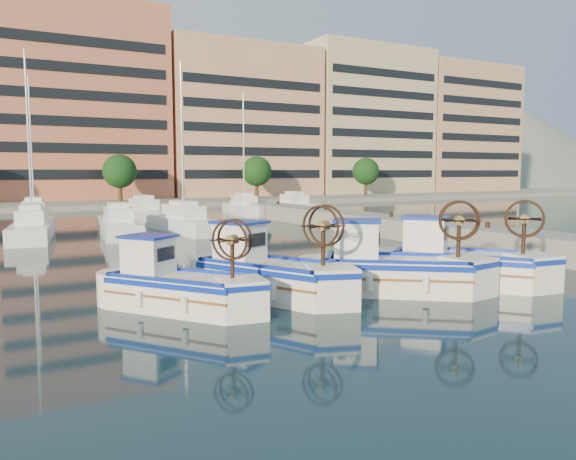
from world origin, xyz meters
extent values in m
plane|color=#17303C|center=(0.00, 0.00, 0.00)|extent=(300.00, 300.00, 0.00)
cube|color=gray|center=(13.00, 8.00, 0.60)|extent=(3.00, 60.00, 1.20)
cube|color=gray|center=(0.00, 67.00, 0.30)|extent=(180.00, 40.00, 0.60)
cube|color=#C3694B|center=(1.00, 65.00, 13.10)|extent=(22.00, 14.00, 25.00)
cube|color=black|center=(1.00, 58.00, 13.10)|extent=(20.24, 0.12, 22.50)
cube|color=tan|center=(24.00, 65.00, 11.60)|extent=(23.00, 14.00, 22.00)
cube|color=black|center=(24.00, 58.00, 11.60)|extent=(21.16, 0.12, 19.80)
cube|color=#C9B38A|center=(47.00, 65.00, 12.60)|extent=(22.00, 14.00, 24.00)
cube|color=black|center=(47.00, 58.00, 12.60)|extent=(20.24, 0.12, 21.60)
cube|color=tan|center=(69.00, 65.00, 12.10)|extent=(21.00, 14.00, 23.00)
cube|color=black|center=(69.00, 58.00, 12.10)|extent=(19.32, 0.12, 20.70)
cylinder|color=#3F2B19|center=(4.00, 53.50, 1.50)|extent=(0.50, 0.50, 3.00)
sphere|color=#174217|center=(4.00, 53.50, 4.20)|extent=(4.00, 4.00, 4.00)
cylinder|color=#3F2B19|center=(22.00, 53.50, 1.50)|extent=(0.50, 0.50, 3.00)
sphere|color=#174217|center=(22.00, 53.50, 4.20)|extent=(4.00, 4.00, 4.00)
cylinder|color=#3F2B19|center=(40.00, 53.50, 1.50)|extent=(0.50, 0.50, 3.00)
sphere|color=#174217|center=(40.00, 53.50, 4.20)|extent=(4.00, 4.00, 4.00)
cone|color=slate|center=(140.00, 110.00, 0.00)|extent=(160.00, 160.00, 50.00)
cube|color=white|center=(-7.76, 23.20, 0.50)|extent=(3.57, 9.64, 1.00)
cylinder|color=silver|center=(-7.76, 23.20, 6.00)|extent=(0.12, 0.12, 11.00)
cube|color=white|center=(-2.68, 22.42, 0.50)|extent=(3.16, 8.80, 1.00)
cube|color=white|center=(1.71, 22.45, 0.50)|extent=(2.91, 9.24, 1.00)
cylinder|color=silver|center=(1.71, 22.45, 6.00)|extent=(0.12, 0.12, 11.00)
cube|color=white|center=(-6.90, 33.48, 0.50)|extent=(3.10, 8.27, 1.00)
cylinder|color=silver|center=(-6.90, 33.48, 6.00)|extent=(0.12, 0.12, 11.00)
cube|color=white|center=(1.60, 32.90, 0.50)|extent=(2.27, 8.99, 1.00)
cube|color=white|center=(11.73, 34.67, 0.50)|extent=(3.00, 7.80, 1.00)
cylinder|color=silver|center=(11.73, 34.67, 6.00)|extent=(0.12, 0.12, 11.00)
cube|color=white|center=(17.44, 34.99, 0.50)|extent=(2.26, 7.41, 1.00)
cube|color=white|center=(-5.29, 1.10, 0.52)|extent=(3.91, 4.42, 1.04)
cube|color=#0D28AF|center=(-5.29, 1.10, 0.92)|extent=(4.02, 4.55, 0.16)
cube|color=blue|center=(-5.29, 1.10, 0.86)|extent=(3.34, 3.85, 0.06)
cube|color=white|center=(-6.00, 2.06, 1.59)|extent=(1.64, 1.69, 1.09)
cube|color=#0D28AF|center=(-6.00, 2.06, 2.19)|extent=(1.85, 1.90, 0.08)
cylinder|color=#331E14|center=(-4.24, -0.34, 1.62)|extent=(0.12, 0.12, 1.15)
cylinder|color=brown|center=(-4.24, -0.34, 2.23)|extent=(0.42, 0.41, 0.28)
torus|color=#331E14|center=(-4.36, -0.43, 2.23)|extent=(0.74, 0.98, 1.16)
torus|color=#331E14|center=(-4.12, -0.25, 2.23)|extent=(0.74, 0.98, 1.16)
cube|color=white|center=(-2.16, 1.34, 0.58)|extent=(3.85, 5.07, 1.17)
cube|color=#0D28AF|center=(-2.16, 1.34, 1.03)|extent=(3.97, 5.22, 0.18)
cube|color=blue|center=(-2.16, 1.34, 0.96)|extent=(3.25, 4.45, 0.07)
cube|color=white|center=(-2.75, 2.54, 1.78)|extent=(1.73, 1.83, 1.22)
cube|color=#0D28AF|center=(-2.75, 2.54, 2.44)|extent=(1.96, 2.06, 0.09)
cylinder|color=#331E14|center=(-1.28, -0.45, 1.81)|extent=(0.13, 0.13, 1.29)
cylinder|color=brown|center=(-1.28, -0.45, 2.50)|extent=(0.46, 0.44, 0.31)
torus|color=#331E14|center=(-1.43, -0.52, 2.50)|extent=(0.64, 1.20, 1.30)
torus|color=#331E14|center=(-1.13, -0.38, 2.50)|extent=(0.64, 1.20, 1.30)
cube|color=white|center=(1.91, -0.06, 0.59)|extent=(5.00, 4.46, 1.18)
cube|color=#0D28AF|center=(1.91, -0.06, 1.04)|extent=(5.15, 4.60, 0.18)
cube|color=blue|center=(1.91, -0.06, 0.97)|extent=(4.35, 3.82, 0.07)
cube|color=white|center=(0.83, 0.76, 1.80)|extent=(1.91, 1.87, 1.24)
cube|color=#0D28AF|center=(0.83, 0.76, 2.48)|extent=(2.15, 2.11, 0.09)
cylinder|color=#331E14|center=(3.53, -1.27, 1.84)|extent=(0.14, 0.14, 1.31)
cylinder|color=brown|center=(3.53, -1.27, 2.53)|extent=(0.47, 0.48, 0.32)
torus|color=#331E14|center=(3.43, -1.41, 2.53)|extent=(1.10, 0.85, 1.32)
torus|color=#331E14|center=(3.63, -1.14, 2.53)|extent=(1.10, 0.85, 1.32)
cube|color=white|center=(4.87, -0.20, 0.59)|extent=(4.52, 4.92, 1.17)
cube|color=#0D28AF|center=(4.87, -0.20, 1.03)|extent=(4.65, 5.07, 0.18)
cube|color=blue|center=(4.87, -0.20, 0.96)|extent=(3.88, 4.28, 0.07)
cube|color=white|center=(4.02, 0.85, 1.79)|extent=(1.87, 1.90, 1.23)
cube|color=#0D28AF|center=(4.02, 0.85, 2.46)|extent=(2.11, 2.14, 0.09)
cylinder|color=#331E14|center=(6.13, -1.76, 1.82)|extent=(0.13, 0.13, 1.30)
cylinder|color=brown|center=(6.13, -1.76, 2.52)|extent=(0.48, 0.47, 0.31)
torus|color=#331E14|center=(6.00, -1.87, 2.52)|extent=(0.88, 1.07, 1.31)
torus|color=#331E14|center=(6.26, -1.66, 2.52)|extent=(0.88, 1.07, 1.31)
camera|label=1|loc=(-10.33, -14.88, 4.15)|focal=35.00mm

